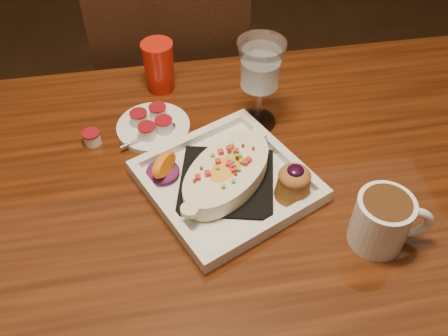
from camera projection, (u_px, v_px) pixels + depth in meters
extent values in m
cube|color=#5F280D|center=(199.00, 208.00, 0.95)|extent=(1.50, 0.90, 0.04)
cylinder|color=black|center=(401.00, 163.00, 1.55)|extent=(0.07, 0.07, 0.71)
cube|color=black|center=(173.00, 96.00, 1.62)|extent=(0.42, 0.42, 0.04)
cylinder|color=black|center=(217.00, 110.00, 1.92)|extent=(0.04, 0.04, 0.45)
cylinder|color=black|center=(128.00, 120.00, 1.88)|extent=(0.04, 0.04, 0.45)
cylinder|color=black|center=(233.00, 174.00, 1.69)|extent=(0.04, 0.04, 0.45)
cylinder|color=black|center=(132.00, 186.00, 1.65)|extent=(0.04, 0.04, 0.45)
cube|color=black|center=(173.00, 65.00, 1.31)|extent=(0.40, 0.03, 0.46)
cube|color=white|center=(227.00, 184.00, 0.95)|extent=(0.37, 0.37, 0.01)
cube|color=black|center=(227.00, 181.00, 0.95)|extent=(0.21, 0.21, 0.01)
ellipsoid|color=#FEA930|center=(227.00, 173.00, 0.93)|extent=(0.20, 0.21, 0.04)
ellipsoid|color=#621653|center=(163.00, 171.00, 0.95)|extent=(0.07, 0.07, 0.02)
cone|color=brown|center=(293.00, 185.00, 0.91)|extent=(0.07, 0.07, 0.05)
ellipsoid|color=brown|center=(295.00, 176.00, 0.89)|extent=(0.06, 0.06, 0.03)
ellipsoid|color=black|center=(296.00, 171.00, 0.88)|extent=(0.03, 0.03, 0.01)
cylinder|color=white|center=(381.00, 221.00, 0.84)|extent=(0.10, 0.10, 0.10)
cylinder|color=#3B2210|center=(387.00, 206.00, 0.81)|extent=(0.08, 0.08, 0.02)
torus|color=white|center=(412.00, 223.00, 0.84)|extent=(0.07, 0.03, 0.07)
cylinder|color=silver|center=(257.00, 121.00, 1.08)|extent=(0.08, 0.08, 0.01)
cylinder|color=silver|center=(258.00, 104.00, 1.05)|extent=(0.01, 0.01, 0.09)
cone|color=silver|center=(261.00, 66.00, 0.98)|extent=(0.10, 0.10, 0.10)
cylinder|color=white|center=(153.00, 127.00, 1.07)|extent=(0.16, 0.16, 0.01)
cylinder|color=silver|center=(139.00, 119.00, 1.06)|extent=(0.04, 0.04, 0.03)
cylinder|color=maroon|center=(138.00, 113.00, 1.05)|extent=(0.04, 0.04, 0.00)
cylinder|color=silver|center=(158.00, 112.00, 1.07)|extent=(0.04, 0.04, 0.03)
cylinder|color=maroon|center=(157.00, 107.00, 1.06)|extent=(0.04, 0.04, 0.00)
cylinder|color=silver|center=(164.00, 126.00, 1.04)|extent=(0.04, 0.04, 0.03)
cylinder|color=maroon|center=(163.00, 120.00, 1.03)|extent=(0.04, 0.04, 0.00)
cylinder|color=silver|center=(147.00, 132.00, 1.03)|extent=(0.04, 0.04, 0.03)
cylinder|color=maroon|center=(146.00, 127.00, 1.02)|extent=(0.04, 0.04, 0.00)
cylinder|color=silver|center=(92.00, 138.00, 1.03)|extent=(0.04, 0.04, 0.03)
cylinder|color=maroon|center=(91.00, 133.00, 1.02)|extent=(0.04, 0.04, 0.00)
cone|color=red|center=(159.00, 67.00, 1.12)|extent=(0.07, 0.07, 0.12)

